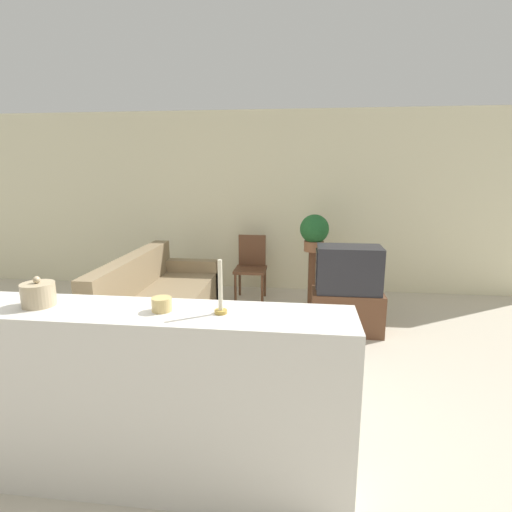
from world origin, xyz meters
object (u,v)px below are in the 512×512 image
Objects in this scene: wooden_chair at (251,264)px; decorative_bowl at (38,294)px; television at (348,269)px; potted_plant at (314,231)px; couch at (158,305)px.

decorative_bowl is (-0.76, -3.53, 0.65)m from wooden_chair.
television is 1.08m from potted_plant.
decorative_bowl is (0.17, -2.26, 0.86)m from couch.
television is 1.44× the size of potted_plant.
potted_plant is (1.82, 1.17, 0.72)m from couch.
television reaches higher than wooden_chair.
couch is 2.28× the size of wooden_chair.
potted_plant is (0.89, -0.10, 0.51)m from wooden_chair.
decorative_bowl is (-2.01, -2.45, 0.42)m from television.
potted_plant reaches higher than television.
potted_plant is at bearing 32.72° from couch.
decorative_bowl is at bearing -102.12° from wooden_chair.
wooden_chair is 1.81× the size of potted_plant.
potted_plant is at bearing -6.75° from wooden_chair.
decorative_bowl is at bearing -85.60° from couch.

